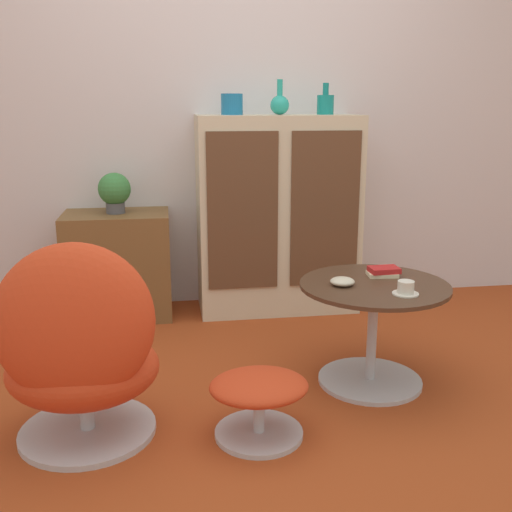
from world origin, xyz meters
name	(u,v)px	position (x,y,z in m)	size (l,w,h in m)	color
ground_plane	(274,414)	(0.00, 0.00, 0.00)	(12.00, 12.00, 0.00)	#9E3D19
wall_back	(229,95)	(0.00, 1.56, 1.30)	(6.40, 0.06, 2.60)	silver
sideboard	(277,214)	(0.26, 1.32, 0.59)	(0.96, 0.42, 1.19)	beige
tv_console	(118,265)	(-0.70, 1.33, 0.31)	(0.61, 0.42, 0.63)	brown
egg_chair	(79,350)	(-0.75, -0.09, 0.37)	(0.59, 0.56, 0.80)	#B7B7BC
ottoman	(259,395)	(-0.09, -0.15, 0.17)	(0.38, 0.34, 0.25)	#B7B7BC
coffee_table	(373,321)	(0.49, 0.22, 0.30)	(0.66, 0.66, 0.48)	#B7B7BC
vase_leftmost	(232,104)	(-0.01, 1.33, 1.25)	(0.13, 0.13, 0.12)	#196699
vase_inner_left	(280,104)	(0.27, 1.33, 1.25)	(0.11, 0.11, 0.20)	teal
vase_inner_right	(325,104)	(0.54, 1.33, 1.25)	(0.10, 0.10, 0.18)	#147A75
potted_plant	(114,191)	(-0.70, 1.33, 0.76)	(0.19, 0.19, 0.24)	#4C4C51
teacup	(406,289)	(0.56, 0.05, 0.50)	(0.11, 0.11, 0.06)	silver
book_stack	(383,272)	(0.57, 0.33, 0.50)	(0.15, 0.10, 0.04)	beige
bowl	(342,281)	(0.34, 0.22, 0.49)	(0.11, 0.11, 0.04)	beige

